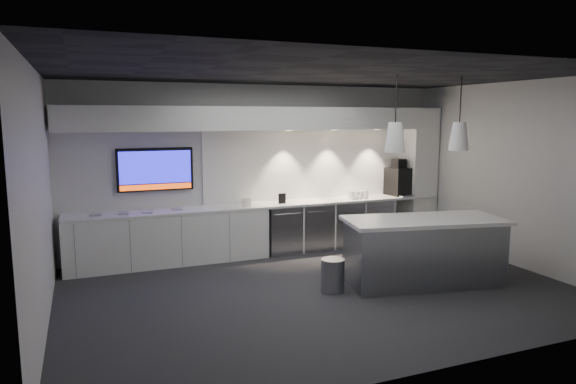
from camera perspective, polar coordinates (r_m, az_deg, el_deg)
name	(u,v)px	position (r m, az deg, el deg)	size (l,w,h in m)	color
floor	(321,290)	(7.39, 3.64, -10.86)	(7.00, 7.00, 0.00)	#2B2B2E
ceiling	(323,73)	(7.00, 3.87, 13.01)	(7.00, 7.00, 0.00)	black
wall_back	(262,168)	(9.34, -2.92, 2.62)	(7.00, 7.00, 0.00)	silver
wall_front	(439,218)	(4.94, 16.44, -2.82)	(7.00, 7.00, 0.00)	silver
wall_left	(39,201)	(6.37, -25.93, -0.87)	(7.00, 7.00, 0.00)	silver
wall_right	(516,175)	(9.11, 24.01, 1.77)	(7.00, 7.00, 0.00)	silver
back_counter	(268,205)	(9.12, -2.22, -1.44)	(6.80, 0.65, 0.04)	white
left_base_cabinets	(169,238)	(8.79, -13.05, -5.02)	(3.30, 0.63, 0.86)	white
fridge_unit_a	(281,229)	(9.29, -0.75, -4.11)	(0.60, 0.61, 0.85)	gray
fridge_unit_b	(313,226)	(9.53, 2.79, -3.80)	(0.60, 0.61, 0.85)	gray
fridge_unit_c	(343,223)	(9.81, 6.14, -3.49)	(0.60, 0.61, 0.85)	gray
fridge_unit_d	(372,221)	(10.12, 9.29, -3.19)	(0.60, 0.61, 0.85)	gray
backsplash	(322,164)	(9.77, 3.79, 3.16)	(4.60, 0.03, 1.30)	white
soffit	(267,119)	(9.01, -2.33, 8.15)	(6.90, 0.60, 0.40)	white
column	(418,174)	(10.59, 14.25, 1.96)	(0.55, 0.55, 2.60)	white
wall_tv	(155,169)	(8.85, -14.53, 2.44)	(1.25, 0.07, 0.72)	black
island	(423,251)	(7.79, 14.81, -6.34)	(2.44, 1.41, 0.97)	gray
bin	(333,275)	(7.30, 5.00, -9.19)	(0.33, 0.33, 0.46)	gray
coffee_machine	(399,180)	(10.34, 12.19, 1.29)	(0.44, 0.59, 0.72)	black
sign_black	(282,198)	(9.13, -0.66, -0.72)	(0.14, 0.02, 0.18)	black
sign_white	(247,202)	(8.86, -4.62, -1.16)	(0.18, 0.02, 0.14)	white
cup_cluster	(358,195)	(9.76, 7.81, -0.30)	(0.37, 0.17, 0.15)	white
tray_a	(95,215)	(8.57, -20.61, -2.38)	(0.16, 0.16, 0.03)	#A1A1A1
tray_b	(123,213)	(8.54, -17.81, -2.28)	(0.16, 0.16, 0.03)	#A1A1A1
tray_c	(148,212)	(8.55, -15.31, -2.17)	(0.16, 0.16, 0.03)	#A1A1A1
tray_d	(177,209)	(8.71, -12.23, -1.87)	(0.16, 0.16, 0.03)	#A1A1A1
pendant_left	(395,137)	(7.23, 11.81, 5.99)	(0.29, 0.29, 1.11)	white
pendant_right	(459,136)	(7.89, 18.47, 5.92)	(0.29, 0.29, 1.11)	white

